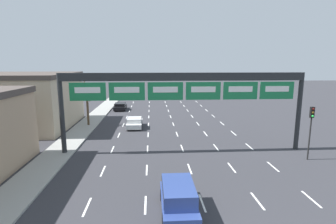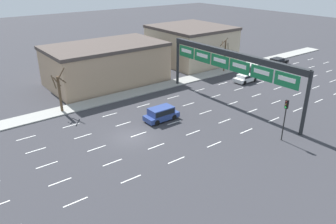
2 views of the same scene
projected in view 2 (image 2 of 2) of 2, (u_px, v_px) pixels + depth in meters
name	position (u px, v px, depth m)	size (l,w,h in m)	color
ground_plane	(131.00, 137.00, 35.13)	(220.00, 220.00, 0.00)	#333338
sidewalk_left	(86.00, 105.00, 43.33)	(2.80, 110.00, 0.15)	#999993
lane_dashes	(219.00, 108.00, 42.64)	(13.32, 67.00, 0.01)	white
sign_gantry	(231.00, 60.00, 41.07)	(21.81, 0.70, 7.19)	#232628
building_near	(106.00, 64.00, 51.02)	(10.52, 17.89, 6.08)	tan
building_far	(191.00, 44.00, 62.50)	(13.72, 12.68, 6.79)	#C6B293
suv_blue	(161.00, 113.00, 38.74)	(1.87, 4.18, 1.62)	navy
car_white	(245.00, 78.00, 52.09)	(1.90, 4.09, 1.29)	silver
car_black	(277.00, 61.00, 61.67)	(1.96, 4.36, 1.22)	black
traffic_light_near_gantry	(285.00, 112.00, 33.25)	(0.30, 0.35, 4.51)	black
tree_bare_closest	(225.00, 54.00, 56.29)	(1.75, 1.73, 5.65)	brown
tree_bare_second	(59.00, 90.00, 40.15)	(1.87, 1.58, 5.55)	brown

